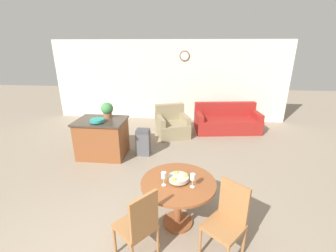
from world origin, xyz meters
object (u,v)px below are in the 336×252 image
at_px(wine_glass_right, 193,177).
at_px(teal_bowl, 97,120).
at_px(dining_table, 178,191).
at_px(kitchen_island, 102,138).
at_px(trash_bin, 143,142).
at_px(armchair, 172,126).
at_px(fruit_bowl, 178,178).
at_px(potted_plant, 107,110).
at_px(dining_chair_near_left, 139,224).
at_px(couch, 227,122).
at_px(dining_chair_near_right, 228,218).
at_px(wine_glass_left, 164,176).

xyz_separation_m(wine_glass_right, teal_bowl, (-2.11, 1.95, 0.08)).
distance_m(dining_table, kitchen_island, 2.80).
relative_size(trash_bin, armchair, 0.58).
bearing_deg(kitchen_island, fruit_bowl, -46.62).
relative_size(wine_glass_right, potted_plant, 0.55).
bearing_deg(dining_chair_near_left, couch, 20.11).
distance_m(dining_chair_near_right, teal_bowl, 3.44).
bearing_deg(couch, dining_table, -115.36).
xyz_separation_m(dining_chair_near_left, potted_plant, (-1.39, 2.87, 0.55)).
bearing_deg(dining_table, fruit_bowl, 68.52).
xyz_separation_m(couch, armchair, (-1.65, -0.54, 0.01)).
bearing_deg(trash_bin, teal_bowl, -160.35).
bearing_deg(wine_glass_left, fruit_bowl, 28.57).
bearing_deg(trash_bin, dining_table, -66.02).
relative_size(dining_table, wine_glass_left, 5.31).
bearing_deg(wine_glass_left, kitchen_island, 128.90).
height_order(dining_chair_near_left, teal_bowl, dining_chair_near_left).
distance_m(dining_chair_near_right, kitchen_island, 3.55).
bearing_deg(potted_plant, couch, 30.23).
bearing_deg(teal_bowl, fruit_bowl, -43.89).
height_order(dining_chair_near_left, kitchen_island, dining_chair_near_left).
relative_size(teal_bowl, couch, 0.16).
distance_m(fruit_bowl, armchair, 3.54).
height_order(wine_glass_right, armchair, wine_glass_right).
bearing_deg(fruit_bowl, kitchen_island, 133.38).
distance_m(dining_table, potted_plant, 2.93).
bearing_deg(dining_chair_near_left, armchair, 39.49).
xyz_separation_m(fruit_bowl, teal_bowl, (-1.92, 1.85, 0.17)).
relative_size(dining_chair_near_left, wine_glass_right, 4.96).
bearing_deg(armchair, teal_bowl, -153.45).
distance_m(dining_table, teal_bowl, 2.69).
xyz_separation_m(dining_table, potted_plant, (-1.82, 2.24, 0.53)).
xyz_separation_m(teal_bowl, potted_plant, (0.10, 0.39, 0.14)).
bearing_deg(kitchen_island, dining_table, -46.66).
bearing_deg(kitchen_island, wine_glass_left, -51.10).
xyz_separation_m(dining_table, fruit_bowl, (0.00, 0.00, 0.22)).
relative_size(dining_chair_near_left, couch, 0.49).
bearing_deg(wine_glass_right, trash_bin, 116.97).
height_order(wine_glass_right, kitchen_island, wine_glass_right).
relative_size(wine_glass_right, teal_bowl, 0.63).
bearing_deg(potted_plant, dining_table, -50.92).
relative_size(fruit_bowl, wine_glass_right, 1.46).
distance_m(fruit_bowl, potted_plant, 2.90).
relative_size(wine_glass_left, kitchen_island, 0.18).
bearing_deg(dining_table, trash_bin, 113.98).
height_order(dining_chair_near_left, wine_glass_left, dining_chair_near_left).
distance_m(kitchen_island, couch, 3.76).
bearing_deg(wine_glass_right, kitchen_island, 134.65).
xyz_separation_m(fruit_bowl, kitchen_island, (-1.92, 2.03, -0.33)).
xyz_separation_m(wine_glass_right, armchair, (-0.58, 3.59, -0.58)).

